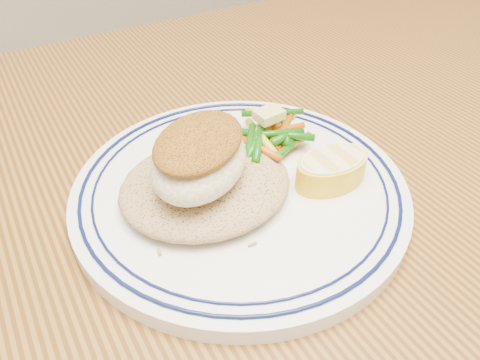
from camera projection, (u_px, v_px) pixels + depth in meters
name	position (u px, v px, depth m)	size (l,w,h in m)	color
dining_table	(245.00, 286.00, 0.46)	(1.50, 0.90, 0.75)	#543210
plate	(240.00, 189.00, 0.41)	(0.29, 0.29, 0.02)	white
rice_pilaf	(205.00, 182.00, 0.39)	(0.15, 0.13, 0.03)	#A07F50
fish_fillet	(200.00, 157.00, 0.36)	(0.12, 0.11, 0.05)	#F6EDCB
vegetable_pile	(265.00, 139.00, 0.43)	(0.11, 0.09, 0.03)	#B55009
butter_pat	(269.00, 115.00, 0.43)	(0.03, 0.02, 0.01)	#DECC6D
lemon_wedge	(332.00, 168.00, 0.40)	(0.07, 0.06, 0.03)	yellow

